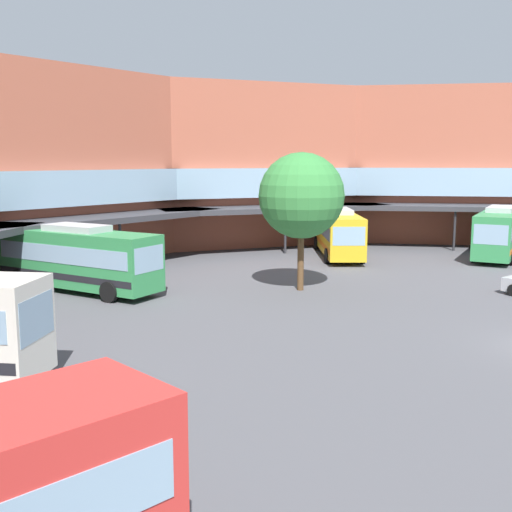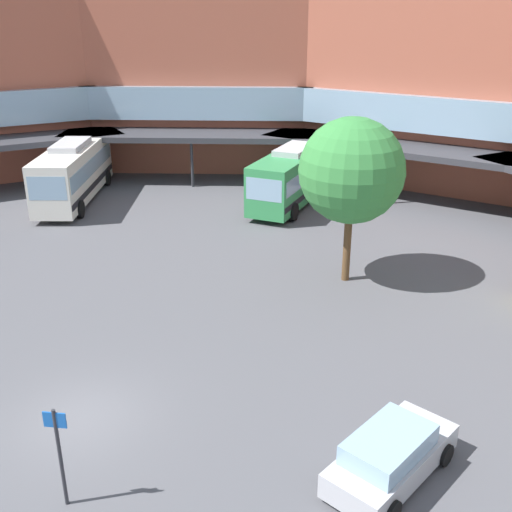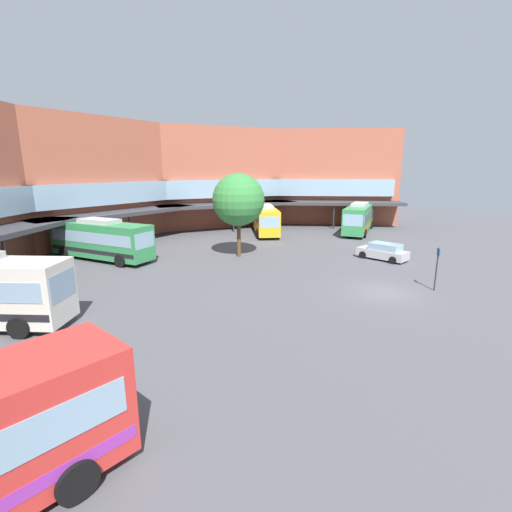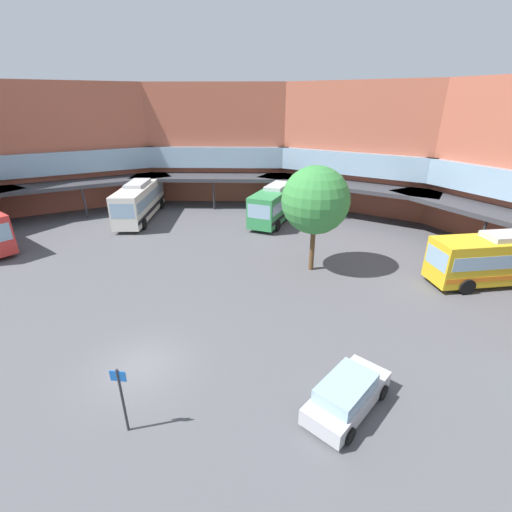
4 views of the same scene
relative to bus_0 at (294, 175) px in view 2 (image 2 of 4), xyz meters
name	(u,v)px [view 2 (image 2 of 4)]	position (x,y,z in m)	size (l,w,h in m)	color
ground_plane	(82,418)	(-0.97, -24.39, -1.90)	(116.85, 116.85, 0.00)	#515156
station_building	(269,108)	(-0.97, -2.90, 4.66)	(75.33, 39.97, 13.61)	#AD5942
bus_0	(294,175)	(0.00, 0.00, 0.00)	(3.76, 10.57, 3.75)	#338C4C
bus_3	(73,171)	(-14.12, -3.83, 0.09)	(5.55, 11.01, 3.94)	silver
parked_car	(391,455)	(8.70, -24.16, -1.16)	(3.52, 4.75, 1.53)	#B7B7BC
plaza_tree	(352,171)	(5.32, -11.30, 3.44)	(4.79, 4.79, 7.75)	brown
stop_sign_post	(59,449)	(0.64, -27.68, -0.09)	(0.60, 0.14, 2.99)	#2D2D33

